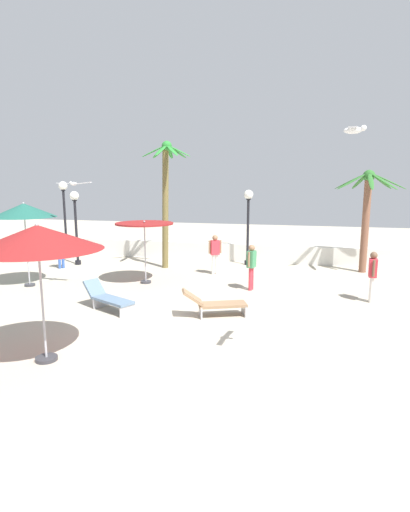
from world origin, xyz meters
name	(u,v)px	position (x,y,z in m)	size (l,w,h in m)	color
ground_plane	(174,330)	(0.00, 0.00, 0.00)	(56.00, 56.00, 0.00)	#B2A893
boundary_wall	(236,252)	(0.00, 9.96, 0.44)	(25.20, 0.30, 0.88)	silver
patio_umbrella_0	(144,227)	(-2.68, 4.68, 2.21)	(2.21, 2.21, 2.45)	#333338
patio_umbrella_1	(24,211)	(-6.80, 3.18, 2.86)	(2.32, 2.32, 3.17)	#333338
patio_umbrella_2	(38,238)	(-2.16, -2.42, 2.73)	(2.72, 2.72, 3.05)	#333338
palm_tree_0	(166,190)	(-2.82, 7.63, 3.52)	(2.23, 2.24, 5.68)	brown
palm_tree_1	(367,207)	(5.82, 8.79, 2.84)	(2.88, 2.96, 4.40)	brown
lamp_post_0	(64,206)	(-8.71, 8.74, 2.69)	(0.44, 0.44, 3.93)	black
lamp_post_1	(75,216)	(-7.22, 7.30, 2.34)	(0.42, 0.42, 3.48)	black
lamp_post_2	(248,214)	(0.68, 9.20, 2.42)	(0.43, 0.43, 3.54)	black
lounge_chair_0	(108,298)	(-2.51, 1.22, 0.38)	(1.94, 1.32, 0.84)	#B7B7BC
lounge_chair_1	(214,303)	(0.80, 1.39, 0.40)	(1.95, 1.21, 0.84)	#B7B7BC
guest_0	(251,263)	(1.45, 4.62, 1.02)	(0.33, 0.54, 1.68)	#D8333F
guest_1	(215,251)	(-0.38, 6.81, 1.03)	(0.51, 0.38, 1.70)	silver
guest_2	(60,248)	(-7.48, 6.33, 0.94)	(0.42, 0.45, 1.56)	#3359B2
guest_3	(373,272)	(5.48, 4.06, 1.02)	(0.26, 0.56, 1.68)	silver
seagull_0	(354,130)	(4.04, -2.00, 4.79)	(0.38, 1.05, 0.14)	white
seagull_1	(73,183)	(-4.52, 2.90, 3.84)	(1.35, 0.38, 0.14)	white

